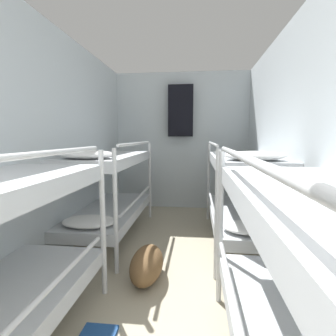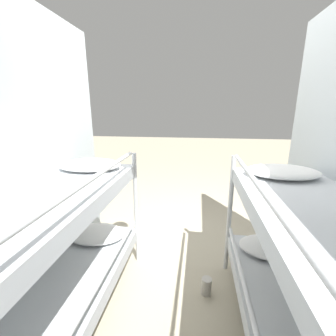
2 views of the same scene
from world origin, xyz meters
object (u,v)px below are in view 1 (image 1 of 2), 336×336
(duffel_bag, at_px, (147,264))
(floor_book, at_px, (99,333))
(hanging_coat, at_px, (181,111))
(bunk_stack_right_near, at_px, (332,296))
(bunk_stack_right_far, at_px, (242,189))
(bunk_stack_left_far, at_px, (109,186))

(duffel_bag, height_order, floor_book, duffel_bag)
(floor_book, xyz_separation_m, hanging_coat, (0.34, 3.16, 1.77))
(bunk_stack_right_near, relative_size, bunk_stack_right_far, 1.00)
(bunk_stack_right_far, bearing_deg, bunk_stack_left_far, 180.00)
(bunk_stack_right_far, distance_m, hanging_coat, 2.05)
(bunk_stack_right_far, bearing_deg, hanging_coat, 118.82)
(bunk_stack_left_far, height_order, floor_book, bunk_stack_left_far)
(floor_book, bearing_deg, bunk_stack_right_near, -23.72)
(bunk_stack_right_near, distance_m, duffel_bag, 1.67)
(bunk_stack_left_far, xyz_separation_m, duffel_bag, (0.67, -0.91, -0.55))
(bunk_stack_right_near, distance_m, floor_book, 1.46)
(bunk_stack_left_far, distance_m, floor_book, 1.83)
(duffel_bag, bearing_deg, bunk_stack_right_near, -51.23)
(bunk_stack_right_near, height_order, hanging_coat, hanging_coat)
(hanging_coat, bearing_deg, bunk_stack_right_near, -77.12)
(floor_book, bearing_deg, bunk_stack_left_far, 106.36)
(bunk_stack_left_far, bearing_deg, bunk_stack_right_far, 0.00)
(bunk_stack_right_near, bearing_deg, floor_book, 156.28)
(duffel_bag, bearing_deg, bunk_stack_right_far, 42.71)
(bunk_stack_right_near, xyz_separation_m, bunk_stack_right_far, (0.00, 2.15, 0.00))
(hanging_coat, bearing_deg, floor_book, -96.14)
(bunk_stack_right_far, distance_m, duffel_bag, 1.46)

